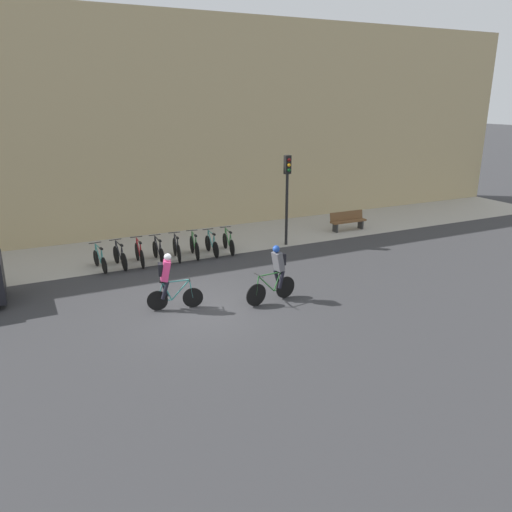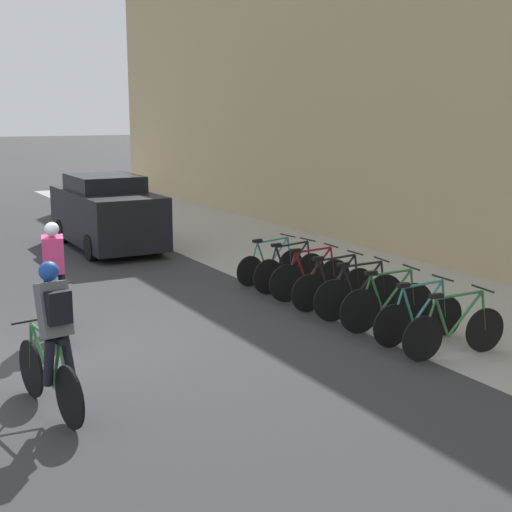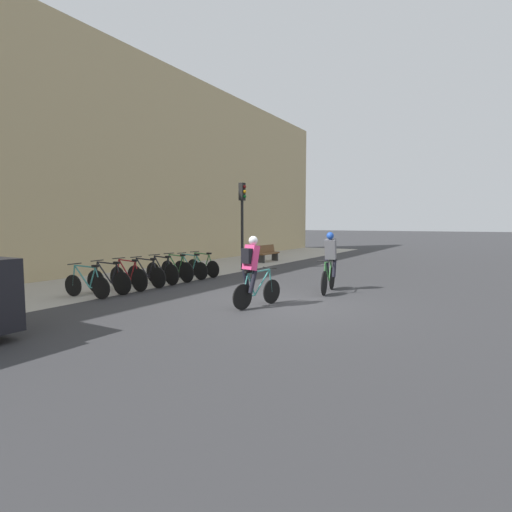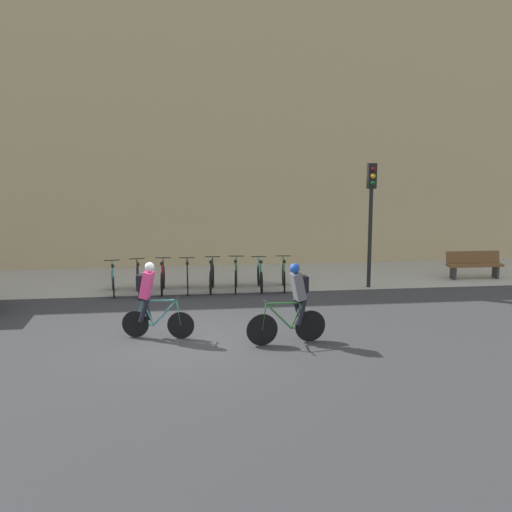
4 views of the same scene
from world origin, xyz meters
The scene contains 15 objects.
ground centered at (0.00, 0.00, 0.00)m, with size 200.00×200.00×0.00m, color #333335.
kerb_strip centered at (0.00, 6.75, 0.00)m, with size 44.00×4.50×0.01m, color #A39E93.
building_facade centered at (0.00, 9.30, 4.82)m, with size 44.00×0.60×9.63m, color tan.
cyclist_pink centered at (-0.81, 0.31, 0.95)m, with size 1.64×0.58×1.75m.
cyclist_grey centered at (2.37, -0.47, 0.95)m, with size 1.81×0.53×1.79m.
parked_bike_0 centered at (-2.06, 4.90, 0.38)m, with size 0.46×1.64×0.94m.
parked_bike_1 centered at (-1.33, 4.91, 0.40)m, with size 0.46×1.70×0.97m.
parked_bike_2 centered at (-0.60, 4.91, 0.41)m, with size 0.46×1.72×0.98m.
parked_bike_3 centered at (0.13, 4.90, 0.40)m, with size 0.46×1.72×0.97m.
parked_bike_4 centered at (0.86, 4.91, 0.41)m, with size 0.46×1.68×0.99m.
parked_bike_5 centered at (1.59, 4.91, 0.41)m, with size 0.46×1.69×0.99m.
parked_bike_6 centered at (2.32, 4.91, 0.39)m, with size 0.46×1.65×0.96m.
parked_bike_7 centered at (3.05, 4.90, 0.39)m, with size 0.46×1.70×0.96m.
traffic_light_pole centered at (5.69, 4.79, 2.62)m, with size 0.26×0.30×3.80m.
bench centered at (9.53, 5.68, 0.47)m, with size 1.84×0.44×0.89m.
Camera 1 is at (-4.48, -13.19, 6.06)m, focal length 35.00 mm.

